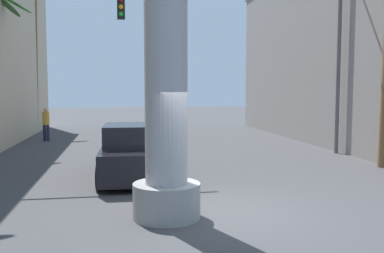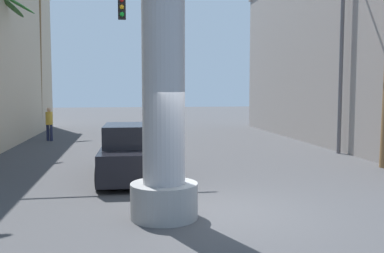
{
  "view_description": "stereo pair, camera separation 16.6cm",
  "coord_description": "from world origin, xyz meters",
  "px_view_note": "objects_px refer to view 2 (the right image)",
  "views": [
    {
      "loc": [
        -2.02,
        -8.43,
        2.54
      ],
      "look_at": [
        0.0,
        3.3,
        1.52
      ],
      "focal_mm": 40.0,
      "sensor_mm": 36.0,
      "label": 1
    },
    {
      "loc": [
        -1.86,
        -8.45,
        2.54
      ],
      "look_at": [
        0.0,
        3.3,
        1.52
      ],
      "focal_mm": 40.0,
      "sensor_mm": 36.0,
      "label": 2
    }
  ],
  "objects_px": {
    "street_lamp": "(332,32)",
    "car_lead": "(135,153)",
    "traffic_light_mast": "(24,40)",
    "palm_tree_far_left": "(38,39)",
    "pedestrian_far_left": "(49,121)"
  },
  "relations": [
    {
      "from": "street_lamp",
      "to": "car_lead",
      "type": "xyz_separation_m",
      "value": [
        -7.77,
        -3.37,
        -4.08
      ]
    },
    {
      "from": "traffic_light_mast",
      "to": "palm_tree_far_left",
      "type": "height_order",
      "value": "palm_tree_far_left"
    },
    {
      "from": "traffic_light_mast",
      "to": "car_lead",
      "type": "bearing_deg",
      "value": -20.46
    },
    {
      "from": "traffic_light_mast",
      "to": "palm_tree_far_left",
      "type": "bearing_deg",
      "value": 98.92
    },
    {
      "from": "street_lamp",
      "to": "car_lead",
      "type": "relative_size",
      "value": 1.67
    },
    {
      "from": "pedestrian_far_left",
      "to": "car_lead",
      "type": "bearing_deg",
      "value": -67.22
    },
    {
      "from": "palm_tree_far_left",
      "to": "street_lamp",
      "type": "bearing_deg",
      "value": -40.07
    },
    {
      "from": "traffic_light_mast",
      "to": "car_lead",
      "type": "relative_size",
      "value": 1.18
    },
    {
      "from": "street_lamp",
      "to": "car_lead",
      "type": "height_order",
      "value": "street_lamp"
    },
    {
      "from": "pedestrian_far_left",
      "to": "traffic_light_mast",
      "type": "bearing_deg",
      "value": -84.87
    },
    {
      "from": "street_lamp",
      "to": "pedestrian_far_left",
      "type": "xyz_separation_m",
      "value": [
        -11.79,
        6.2,
        -3.81
      ]
    },
    {
      "from": "street_lamp",
      "to": "car_lead",
      "type": "bearing_deg",
      "value": -156.57
    },
    {
      "from": "street_lamp",
      "to": "pedestrian_far_left",
      "type": "height_order",
      "value": "street_lamp"
    },
    {
      "from": "street_lamp",
      "to": "traffic_light_mast",
      "type": "distance_m",
      "value": 11.27
    },
    {
      "from": "car_lead",
      "to": "pedestrian_far_left",
      "type": "bearing_deg",
      "value": 112.78
    }
  ]
}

